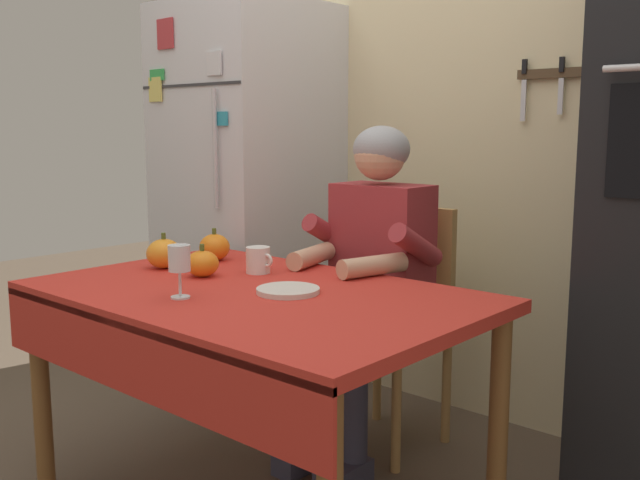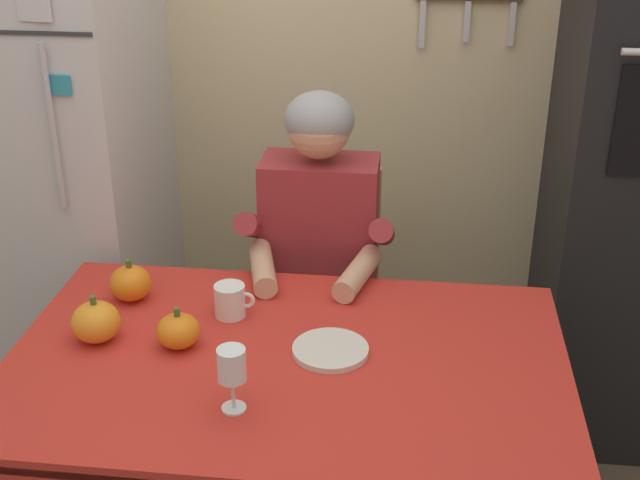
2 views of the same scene
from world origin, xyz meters
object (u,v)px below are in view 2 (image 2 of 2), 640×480
Objects in this scene: dining_table at (286,391)px; pumpkin_large at (96,322)px; coffee_mug at (231,301)px; serving_tray at (330,350)px; chair_behind_person at (324,291)px; pumpkin_medium at (131,283)px; pumpkin_small at (178,331)px; refrigerator at (53,164)px; wine_glass at (232,367)px; seated_person at (317,256)px.

pumpkin_large reaches higher than dining_table.
coffee_mug is 0.57× the size of serving_tray.
serving_tray is at bearing 29.16° from dining_table.
chair_behind_person is 0.77m from pumpkin_medium.
refrigerator is at bearing 128.65° from pumpkin_small.
refrigerator is 1.29× the size of dining_table.
refrigerator is 1.39m from wine_glass.
pumpkin_small is at bearing -110.88° from chair_behind_person.
pumpkin_medium is at bearing 84.97° from pumpkin_large.
chair_behind_person is at bearing 89.61° from dining_table.
serving_tray is (0.19, 0.26, -0.10)m from wine_glass.
refrigerator reaches higher than pumpkin_medium.
pumpkin_medium reaches higher than dining_table.
chair_behind_person is 8.38× the size of coffee_mug.
dining_table is 0.15m from serving_tray.
coffee_mug is 0.70× the size of wine_glass.
chair_behind_person is 0.67m from coffee_mug.
pumpkin_large is at bearing -124.04° from chair_behind_person.
chair_behind_person is at bearing 90.00° from seated_person.
pumpkin_medium reaches higher than serving_tray.
dining_table is at bearing -42.91° from refrigerator.
wine_glass is (-0.09, -0.20, 0.20)m from dining_table.
wine_glass is 0.34m from serving_tray.
pumpkin_small is at bearing -120.50° from coffee_mug.
pumpkin_small is (0.67, -0.84, -0.12)m from refrigerator.
pumpkin_medium is (-0.48, 0.27, 0.13)m from dining_table.
pumpkin_small is at bearing 170.84° from dining_table.
pumpkin_large is 0.61m from serving_tray.
wine_glass reaches higher than pumpkin_small.
refrigerator is 9.30× the size of serving_tray.
refrigerator is at bearing 127.46° from pumpkin_medium.
pumpkin_medium reaches higher than pumpkin_small.
wine_glass is 0.61m from pumpkin_medium.
seated_person is 10.11× the size of pumpkin_medium.
seated_person is 6.43× the size of serving_tray.
chair_behind_person is at bearing 69.12° from pumpkin_small.
pumpkin_small is at bearing -48.24° from pumpkin_medium.
chair_behind_person is 7.28× the size of pumpkin_large.
refrigerator is 1.35m from serving_tray.
wine_glass is at bearing -51.47° from pumpkin_small.
dining_table is 8.79× the size of wine_glass.
dining_table is at bearing -90.39° from chair_behind_person.
pumpkin_small is (-0.29, -0.56, 0.05)m from seated_person.
dining_table is 0.31m from pumpkin_small.
coffee_mug is 0.43m from wine_glass.
serving_tray is (0.10, -0.73, 0.24)m from chair_behind_person.
seated_person is 11.22× the size of coffee_mug.
pumpkin_large is at bearing 178.96° from pumpkin_small.
coffee_mug is 0.19m from pumpkin_small.
seated_person reaches higher than wine_glass.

